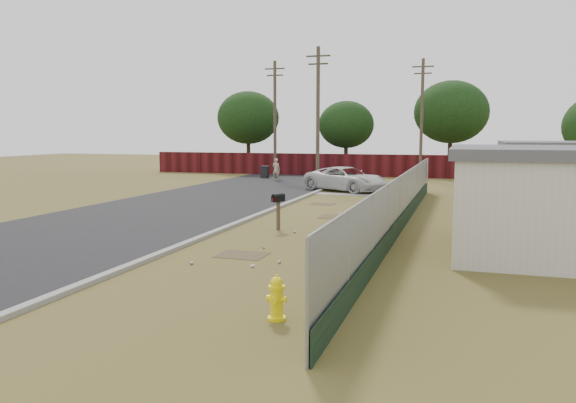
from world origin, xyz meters
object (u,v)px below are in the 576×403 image
(pickup_truck, at_px, (346,179))
(trash_bin, at_px, (265,172))
(fire_hydrant, at_px, (277,299))
(mailbox, at_px, (278,201))
(pedestrian, at_px, (276,169))

(pickup_truck, relative_size, trash_bin, 5.68)
(pickup_truck, bearing_deg, fire_hydrant, -143.54)
(mailbox, relative_size, pedestrian, 0.81)
(fire_hydrant, distance_m, trash_bin, 33.52)
(fire_hydrant, bearing_deg, trash_bin, 110.26)
(fire_hydrant, height_order, pickup_truck, pickup_truck)
(fire_hydrant, bearing_deg, mailbox, 108.33)
(pickup_truck, bearing_deg, pedestrian, 75.73)
(mailbox, distance_m, pickup_truck, 14.16)
(fire_hydrant, relative_size, mailbox, 0.65)
(fire_hydrant, height_order, trash_bin, trash_bin)
(pickup_truck, relative_size, pedestrian, 3.21)
(mailbox, distance_m, pedestrian, 21.14)
(pickup_truck, bearing_deg, trash_bin, 73.53)
(pickup_truck, height_order, pedestrian, pedestrian)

